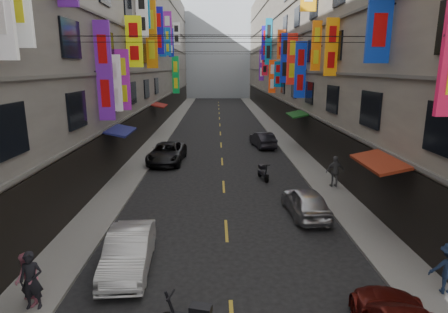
{
  "coord_description": "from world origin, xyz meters",
  "views": [
    {
      "loc": [
        -0.39,
        3.28,
        6.75
      ],
      "look_at": [
        -0.21,
        12.48,
        4.55
      ],
      "focal_mm": 30.0,
      "sensor_mm": 36.0,
      "label": 1
    }
  ],
  "objects_px": {
    "car_right_far": "(263,140)",
    "pedestrian_lnear": "(31,280)",
    "pedestrian_rfar": "(335,171)",
    "car_left_mid": "(129,251)",
    "car_left_far": "(167,153)",
    "car_right_mid": "(306,202)",
    "scooter_far_right": "(263,172)",
    "pedestrian_lfar": "(27,280)"
  },
  "relations": [
    {
      "from": "car_left_far",
      "to": "pedestrian_rfar",
      "type": "bearing_deg",
      "value": -28.42
    },
    {
      "from": "scooter_far_right",
      "to": "car_left_mid",
      "type": "relative_size",
      "value": 0.44
    },
    {
      "from": "car_left_far",
      "to": "car_right_mid",
      "type": "height_order",
      "value": "car_left_far"
    },
    {
      "from": "car_left_mid",
      "to": "pedestrian_rfar",
      "type": "bearing_deg",
      "value": 37.88
    },
    {
      "from": "car_left_mid",
      "to": "pedestrian_rfar",
      "type": "distance_m",
      "value": 12.95
    },
    {
      "from": "scooter_far_right",
      "to": "car_left_far",
      "type": "height_order",
      "value": "car_left_far"
    },
    {
      "from": "scooter_far_right",
      "to": "pedestrian_lfar",
      "type": "distance_m",
      "value": 15.02
    },
    {
      "from": "car_right_mid",
      "to": "scooter_far_right",
      "type": "bearing_deg",
      "value": -81.24
    },
    {
      "from": "car_right_far",
      "to": "pedestrian_lnear",
      "type": "xyz_separation_m",
      "value": [
        -9.17,
        -22.31,
        0.3
      ]
    },
    {
      "from": "scooter_far_right",
      "to": "car_left_far",
      "type": "bearing_deg",
      "value": -45.78
    },
    {
      "from": "car_left_mid",
      "to": "car_left_far",
      "type": "relative_size",
      "value": 0.8
    },
    {
      "from": "scooter_far_right",
      "to": "car_left_mid",
      "type": "height_order",
      "value": "car_left_mid"
    },
    {
      "from": "scooter_far_right",
      "to": "car_left_mid",
      "type": "bearing_deg",
      "value": 49.02
    },
    {
      "from": "car_left_far",
      "to": "pedestrian_lnear",
      "type": "distance_m",
      "value": 17.13
    },
    {
      "from": "car_right_mid",
      "to": "pedestrian_lfar",
      "type": "relative_size",
      "value": 2.48
    },
    {
      "from": "scooter_far_right",
      "to": "car_right_far",
      "type": "distance_m",
      "value": 9.68
    },
    {
      "from": "car_left_mid",
      "to": "pedestrian_lnear",
      "type": "xyz_separation_m",
      "value": [
        -2.18,
        -2.25,
        0.3
      ]
    },
    {
      "from": "car_right_far",
      "to": "scooter_far_right",
      "type": "bearing_deg",
      "value": 73.85
    },
    {
      "from": "car_right_mid",
      "to": "car_right_far",
      "type": "bearing_deg",
      "value": -93.12
    },
    {
      "from": "car_left_far",
      "to": "pedestrian_lfar",
      "type": "distance_m",
      "value": 17.02
    },
    {
      "from": "scooter_far_right",
      "to": "pedestrian_lfar",
      "type": "relative_size",
      "value": 1.13
    },
    {
      "from": "car_left_mid",
      "to": "pedestrian_lfar",
      "type": "height_order",
      "value": "pedestrian_lfar"
    },
    {
      "from": "car_right_far",
      "to": "pedestrian_lfar",
      "type": "xyz_separation_m",
      "value": [
        -9.36,
        -22.18,
        0.25
      ]
    },
    {
      "from": "car_right_mid",
      "to": "pedestrian_lnear",
      "type": "bearing_deg",
      "value": 32.92
    },
    {
      "from": "car_left_far",
      "to": "scooter_far_right",
      "type": "bearing_deg",
      "value": -31.24
    },
    {
      "from": "pedestrian_lnear",
      "to": "pedestrian_rfar",
      "type": "distance_m",
      "value": 16.06
    },
    {
      "from": "car_left_mid",
      "to": "car_left_far",
      "type": "height_order",
      "value": "car_left_far"
    },
    {
      "from": "scooter_far_right",
      "to": "car_right_far",
      "type": "bearing_deg",
      "value": -108.5
    },
    {
      "from": "scooter_far_right",
      "to": "pedestrian_lfar",
      "type": "height_order",
      "value": "pedestrian_lfar"
    },
    {
      "from": "scooter_far_right",
      "to": "pedestrian_lnear",
      "type": "height_order",
      "value": "pedestrian_lnear"
    },
    {
      "from": "car_right_mid",
      "to": "car_right_far",
      "type": "xyz_separation_m",
      "value": [
        -0.13,
        15.42,
        -0.0
      ]
    },
    {
      "from": "car_right_far",
      "to": "pedestrian_lnear",
      "type": "relative_size",
      "value": 2.38
    },
    {
      "from": "car_left_far",
      "to": "car_right_mid",
      "type": "bearing_deg",
      "value": -49.96
    },
    {
      "from": "scooter_far_right",
      "to": "car_right_mid",
      "type": "xyz_separation_m",
      "value": [
        1.27,
        -5.81,
        0.23
      ]
    },
    {
      "from": "scooter_far_right",
      "to": "car_right_far",
      "type": "height_order",
      "value": "car_right_far"
    },
    {
      "from": "scooter_far_right",
      "to": "pedestrian_rfar",
      "type": "distance_m",
      "value": 4.33
    },
    {
      "from": "pedestrian_lfar",
      "to": "scooter_far_right",
      "type": "bearing_deg",
      "value": 107.55
    },
    {
      "from": "scooter_far_right",
      "to": "car_left_mid",
      "type": "xyz_separation_m",
      "value": [
        -5.85,
        -10.45,
        0.23
      ]
    },
    {
      "from": "car_left_mid",
      "to": "pedestrian_rfar",
      "type": "relative_size",
      "value": 2.28
    },
    {
      "from": "car_left_mid",
      "to": "pedestrian_lfar",
      "type": "relative_size",
      "value": 2.57
    },
    {
      "from": "pedestrian_lfar",
      "to": "car_right_mid",
      "type": "bearing_deg",
      "value": 86.19
    },
    {
      "from": "car_right_far",
      "to": "pedestrian_lfar",
      "type": "distance_m",
      "value": 24.07
    }
  ]
}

